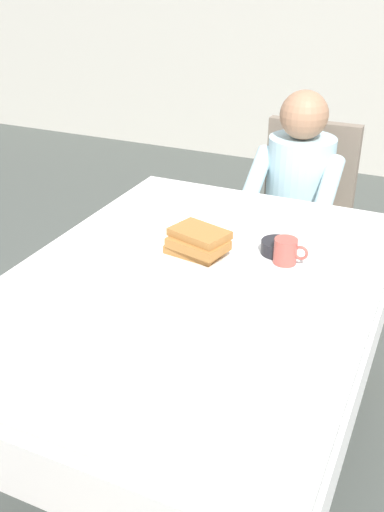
% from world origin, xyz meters
% --- Properties ---
extents(ground_plane, '(14.00, 14.00, 0.00)m').
position_xyz_m(ground_plane, '(0.00, 0.00, 0.00)').
color(ground_plane, '#474C47').
extents(dining_table_main, '(1.12, 1.52, 0.74)m').
position_xyz_m(dining_table_main, '(0.00, 0.00, 0.65)').
color(dining_table_main, white).
rests_on(dining_table_main, ground).
extents(chair_diner, '(0.44, 0.45, 0.93)m').
position_xyz_m(chair_diner, '(0.05, 1.17, 0.53)').
color(chair_diner, '#7A6B5B').
rests_on(chair_diner, ground).
extents(diner_person, '(0.40, 0.43, 1.12)m').
position_xyz_m(diner_person, '(0.05, 1.01, 0.67)').
color(diner_person, silver).
rests_on(diner_person, ground).
extents(plate_breakfast, '(0.28, 0.28, 0.02)m').
position_xyz_m(plate_breakfast, '(-0.04, 0.12, 0.75)').
color(plate_breakfast, white).
rests_on(plate_breakfast, dining_table_main).
extents(breakfast_stack, '(0.22, 0.18, 0.09)m').
position_xyz_m(breakfast_stack, '(-0.04, 0.12, 0.80)').
color(breakfast_stack, '#A36B33').
rests_on(breakfast_stack, plate_breakfast).
extents(cup_coffee, '(0.11, 0.08, 0.08)m').
position_xyz_m(cup_coffee, '(0.24, 0.20, 0.78)').
color(cup_coffee, '#B24C42').
rests_on(cup_coffee, dining_table_main).
extents(bowl_butter, '(0.11, 0.11, 0.04)m').
position_xyz_m(bowl_butter, '(0.19, 0.26, 0.76)').
color(bowl_butter, black).
rests_on(bowl_butter, dining_table_main).
extents(syrup_pitcher, '(0.08, 0.08, 0.07)m').
position_xyz_m(syrup_pitcher, '(-0.29, 0.25, 0.78)').
color(syrup_pitcher, silver).
rests_on(syrup_pitcher, dining_table_main).
extents(fork_left_of_plate, '(0.02, 0.18, 0.00)m').
position_xyz_m(fork_left_of_plate, '(-0.23, 0.10, 0.74)').
color(fork_left_of_plate, silver).
rests_on(fork_left_of_plate, dining_table_main).
extents(knife_right_of_plate, '(0.02, 0.20, 0.00)m').
position_xyz_m(knife_right_of_plate, '(0.15, 0.10, 0.74)').
color(knife_right_of_plate, silver).
rests_on(knife_right_of_plate, dining_table_main).
extents(spoon_near_edge, '(0.15, 0.06, 0.00)m').
position_xyz_m(spoon_near_edge, '(-0.06, -0.22, 0.74)').
color(spoon_near_edge, silver).
rests_on(spoon_near_edge, dining_table_main).
extents(napkin_folded, '(0.18, 0.13, 0.01)m').
position_xyz_m(napkin_folded, '(-0.33, -0.00, 0.74)').
color(napkin_folded, white).
rests_on(napkin_folded, dining_table_main).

